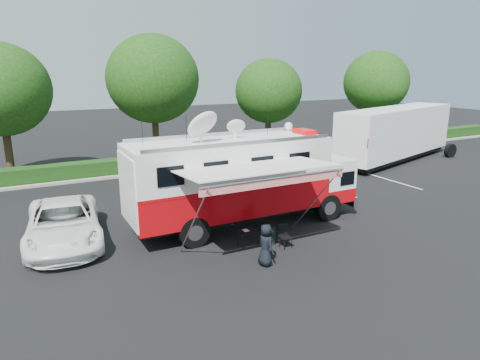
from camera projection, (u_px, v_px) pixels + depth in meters
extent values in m
plane|color=black|center=(245.00, 224.00, 18.73)|extent=(120.00, 120.00, 0.00)
cube|color=#9E998E|center=(221.00, 165.00, 29.94)|extent=(60.00, 0.35, 0.15)
cube|color=black|center=(216.00, 157.00, 30.60)|extent=(60.00, 1.20, 1.00)
cylinder|color=black|center=(8.00, 146.00, 25.30)|extent=(0.44, 0.44, 4.40)
ellipsoid|color=#14380F|center=(0.00, 90.00, 24.47)|extent=(5.63, 5.63, 5.35)
cylinder|color=black|center=(156.00, 132.00, 29.28)|extent=(0.44, 0.44, 4.80)
ellipsoid|color=#14380F|center=(153.00, 79.00, 28.38)|extent=(6.14, 6.14, 5.84)
cylinder|color=black|center=(268.00, 130.00, 33.41)|extent=(0.44, 0.44, 4.00)
ellipsoid|color=#14380F|center=(269.00, 91.00, 32.66)|extent=(5.12, 5.12, 4.86)
cylinder|color=black|center=(373.00, 119.00, 38.28)|extent=(0.44, 0.44, 4.40)
ellipsoid|color=#14380F|center=(376.00, 82.00, 37.46)|extent=(5.63, 5.63, 5.35)
cube|color=silver|center=(80.00, 227.00, 18.39)|extent=(0.12, 5.50, 0.01)
cube|color=silver|center=(208.00, 207.00, 21.08)|extent=(0.12, 5.50, 0.01)
cube|color=silver|center=(307.00, 191.00, 23.77)|extent=(0.12, 5.50, 0.01)
cube|color=silver|center=(386.00, 179.00, 26.45)|extent=(0.12, 5.50, 0.01)
cube|color=black|center=(245.00, 211.00, 18.58)|extent=(9.51, 1.55, 0.33)
cylinder|color=black|center=(328.00, 207.00, 19.12)|extent=(1.22, 0.35, 1.22)
cylinder|color=black|center=(296.00, 194.00, 21.21)|extent=(1.22, 0.35, 1.22)
cylinder|color=black|center=(194.00, 232.00, 16.25)|extent=(1.22, 0.35, 1.22)
cylinder|color=black|center=(173.00, 213.00, 18.33)|extent=(1.22, 0.35, 1.22)
cube|color=silver|center=(336.00, 195.00, 20.82)|extent=(0.22, 2.76, 0.44)
cube|color=white|center=(324.00, 176.00, 20.18)|extent=(1.55, 2.76, 1.88)
cube|color=#B5070D|center=(323.00, 189.00, 20.35)|extent=(1.57, 2.78, 0.61)
cube|color=black|center=(336.00, 167.00, 20.42)|extent=(0.13, 2.46, 0.77)
cube|color=#B5070D|center=(229.00, 195.00, 18.02)|extent=(8.41, 2.76, 1.33)
cube|color=#B5070D|center=(229.00, 180.00, 17.85)|extent=(8.43, 2.78, 0.11)
cube|color=white|center=(229.00, 161.00, 17.64)|extent=(8.41, 2.76, 1.55)
cube|color=silver|center=(229.00, 141.00, 17.44)|extent=(8.41, 2.76, 0.09)
cube|color=#CC0505|center=(304.00, 131.00, 19.08)|extent=(0.61, 1.05, 0.18)
sphere|color=white|center=(289.00, 126.00, 19.95)|extent=(0.38, 0.38, 0.38)
ellipsoid|color=silver|center=(202.00, 124.00, 16.55)|extent=(1.33, 1.33, 0.40)
ellipsoid|color=silver|center=(236.00, 126.00, 17.68)|extent=(0.77, 0.77, 0.22)
cylinder|color=black|center=(142.00, 132.00, 16.14)|extent=(0.02, 0.02, 1.11)
cylinder|color=black|center=(186.00, 129.00, 16.93)|extent=(0.02, 0.02, 1.11)
cylinder|color=black|center=(268.00, 123.00, 18.62)|extent=(0.02, 0.02, 1.11)
cube|color=silver|center=(257.00, 168.00, 15.15)|extent=(5.53, 2.65, 0.23)
cube|color=red|center=(277.00, 182.00, 14.08)|extent=(5.53, 0.04, 0.31)
cylinder|color=#B2B2B7|center=(277.00, 178.00, 14.03)|extent=(5.53, 0.07, 0.07)
cylinder|color=#B2B2B7|center=(193.00, 223.00, 14.37)|extent=(0.05, 2.84, 3.19)
cylinder|color=#B2B2B7|center=(314.00, 202.00, 16.63)|extent=(0.05, 2.84, 3.19)
imported|color=white|center=(66.00, 243.00, 16.76)|extent=(3.28, 6.08, 1.62)
imported|color=black|center=(265.00, 265.00, 14.87)|extent=(0.52, 0.76, 1.49)
cube|color=black|center=(247.00, 231.00, 16.25)|extent=(0.82, 0.62, 0.04)
cylinder|color=black|center=(243.00, 242.00, 16.01)|extent=(0.02, 0.02, 0.63)
cylinder|color=black|center=(238.00, 239.00, 16.35)|extent=(0.02, 0.02, 0.63)
cylinder|color=black|center=(257.00, 239.00, 16.30)|extent=(0.02, 0.02, 0.63)
cylinder|color=black|center=(252.00, 236.00, 16.64)|extent=(0.02, 0.02, 0.63)
cube|color=silver|center=(246.00, 230.00, 16.26)|extent=(0.20, 0.27, 0.01)
cube|color=black|center=(286.00, 237.00, 16.20)|extent=(0.44, 0.44, 0.04)
cube|color=black|center=(283.00, 230.00, 16.33)|extent=(0.42, 0.06, 0.47)
cylinder|color=black|center=(284.00, 245.00, 16.04)|extent=(0.02, 0.02, 0.42)
cylinder|color=black|center=(279.00, 242.00, 16.33)|extent=(0.02, 0.02, 0.42)
cylinder|color=black|center=(292.00, 243.00, 16.19)|extent=(0.02, 0.02, 0.42)
cylinder|color=black|center=(287.00, 240.00, 16.48)|extent=(0.02, 0.02, 0.42)
cylinder|color=black|center=(269.00, 234.00, 16.59)|extent=(0.50, 0.50, 0.76)
cylinder|color=black|center=(269.00, 225.00, 16.49)|extent=(0.54, 0.54, 0.04)
cube|color=white|center=(396.00, 131.00, 31.25)|extent=(12.80, 6.15, 3.35)
cube|color=#B20C0C|center=(411.00, 133.00, 30.10)|extent=(11.45, 3.50, 0.52)
cube|color=black|center=(394.00, 156.00, 31.71)|extent=(11.71, 5.55, 0.31)
cylinder|color=black|center=(362.00, 162.00, 28.80)|extent=(1.05, 0.31, 1.05)
cylinder|color=black|center=(340.00, 156.00, 30.78)|extent=(1.05, 0.31, 1.05)
cylinder|color=black|center=(376.00, 160.00, 29.37)|extent=(1.05, 0.31, 1.05)
cylinder|color=black|center=(353.00, 154.00, 31.34)|extent=(1.05, 0.31, 1.05)
cylinder|color=black|center=(450.00, 151.00, 32.79)|extent=(1.05, 0.31, 1.05)
cylinder|color=black|center=(425.00, 146.00, 34.77)|extent=(1.05, 0.31, 1.05)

